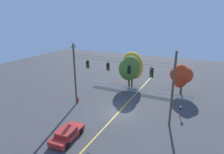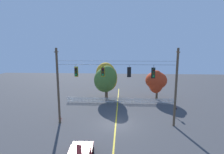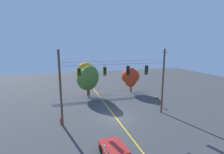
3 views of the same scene
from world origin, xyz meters
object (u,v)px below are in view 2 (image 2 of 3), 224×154
(traffic_signal_northbound_primary, at_px, (129,72))
(roadside_mailbox, at_px, (175,109))
(traffic_signal_southbound_primary, at_px, (103,72))
(fire_hydrant, at_px, (60,118))
(traffic_signal_westbound_side, at_px, (153,73))
(autumn_maple_near_fence, at_px, (106,79))
(traffic_signal_northbound_secondary, at_px, (76,72))
(autumn_oak_far_east, at_px, (156,81))
(autumn_maple_mid, at_px, (107,76))

(traffic_signal_northbound_primary, distance_m, roadside_mailbox, 8.35)
(traffic_signal_southbound_primary, relative_size, fire_hydrant, 1.87)
(traffic_signal_westbound_side, bearing_deg, autumn_maple_near_fence, 122.82)
(traffic_signal_northbound_secondary, relative_size, traffic_signal_southbound_primary, 1.04)
(fire_hydrant, xyz_separation_m, roadside_mailbox, (14.35, 2.05, 0.76))
(traffic_signal_westbound_side, relative_size, autumn_oak_far_east, 0.30)
(roadside_mailbox, bearing_deg, traffic_signal_southbound_primary, -163.69)
(autumn_oak_far_east, relative_size, fire_hydrant, 6.90)
(traffic_signal_northbound_primary, bearing_deg, roadside_mailbox, 23.57)
(traffic_signal_northbound_primary, distance_m, autumn_maple_mid, 11.86)
(traffic_signal_northbound_secondary, distance_m, autumn_maple_mid, 11.61)
(traffic_signal_northbound_secondary, distance_m, fire_hydrant, 6.29)
(traffic_signal_westbound_side, distance_m, autumn_oak_far_east, 11.12)
(traffic_signal_northbound_secondary, relative_size, autumn_oak_far_east, 0.28)
(traffic_signal_northbound_secondary, relative_size, roadside_mailbox, 1.04)
(autumn_maple_near_fence, bearing_deg, autumn_maple_mid, 88.84)
(traffic_signal_northbound_secondary, height_order, traffic_signal_northbound_primary, same)
(fire_hydrant, bearing_deg, traffic_signal_westbound_side, -3.04)
(traffic_signal_westbound_side, height_order, autumn_maple_near_fence, traffic_signal_westbound_side)
(traffic_signal_westbound_side, relative_size, roadside_mailbox, 1.10)
(autumn_oak_far_east, bearing_deg, traffic_signal_northbound_secondary, -136.23)
(traffic_signal_westbound_side, xyz_separation_m, autumn_oak_far_east, (2.33, 10.49, -2.88))
(traffic_signal_northbound_secondary, distance_m, traffic_signal_northbound_primary, 5.95)
(autumn_maple_near_fence, xyz_separation_m, autumn_oak_far_east, (8.46, 0.97, -0.39))
(traffic_signal_southbound_primary, relative_size, autumn_oak_far_east, 0.27)
(traffic_signal_southbound_primary, height_order, roadside_mailbox, traffic_signal_southbound_primary)
(fire_hydrant, relative_size, roadside_mailbox, 0.54)
(autumn_maple_near_fence, height_order, fire_hydrant, autumn_maple_near_fence)
(autumn_maple_near_fence, bearing_deg, fire_hydrant, -118.30)
(autumn_maple_mid, relative_size, autumn_oak_far_east, 1.23)
(autumn_maple_near_fence, distance_m, autumn_oak_far_east, 8.53)
(autumn_maple_mid, bearing_deg, roadside_mailbox, -41.69)
(traffic_signal_northbound_secondary, relative_size, fire_hydrant, 1.93)
(traffic_signal_northbound_secondary, bearing_deg, traffic_signal_northbound_primary, -0.18)
(traffic_signal_westbound_side, distance_m, roadside_mailbox, 6.58)
(traffic_signal_northbound_primary, xyz_separation_m, fire_hydrant, (-8.28, 0.60, -5.84))
(autumn_maple_mid, xyz_separation_m, autumn_oak_far_east, (8.43, -0.60, -0.65))
(traffic_signal_northbound_secondary, relative_size, autumn_maple_mid, 0.23)
(traffic_signal_northbound_secondary, xyz_separation_m, fire_hydrant, (-2.32, 0.58, -5.81))
(traffic_signal_northbound_secondary, bearing_deg, traffic_signal_southbound_primary, -0.01)
(traffic_signal_northbound_secondary, bearing_deg, roadside_mailbox, 12.33)
(traffic_signal_westbound_side, height_order, roadside_mailbox, traffic_signal_westbound_side)
(traffic_signal_northbound_secondary, height_order, roadside_mailbox, traffic_signal_northbound_secondary)
(traffic_signal_northbound_secondary, xyz_separation_m, traffic_signal_westbound_side, (8.62, 0.00, -0.07))
(autumn_maple_mid, xyz_separation_m, fire_hydrant, (-4.84, -10.51, -3.51))
(autumn_maple_mid, bearing_deg, traffic_signal_westbound_side, -61.18)
(roadside_mailbox, bearing_deg, traffic_signal_northbound_primary, -156.43)
(autumn_oak_far_east, xyz_separation_m, fire_hydrant, (-13.27, -9.91, -2.86))
(traffic_signal_southbound_primary, relative_size, roadside_mailbox, 1.00)
(traffic_signal_westbound_side, distance_m, fire_hydrant, 12.37)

